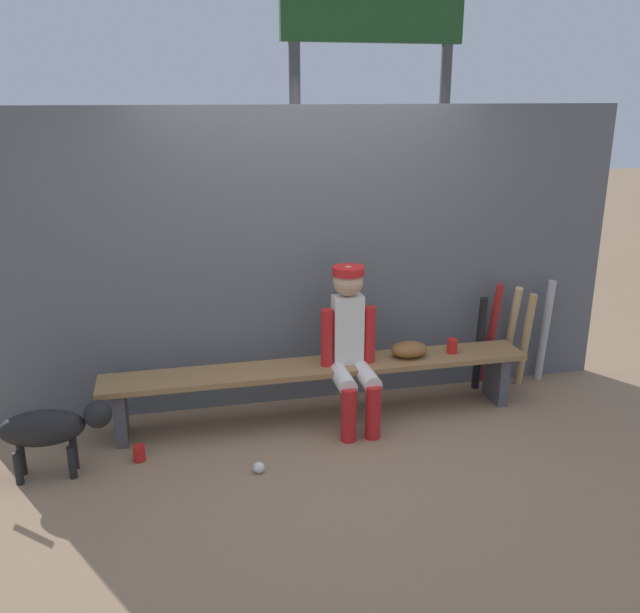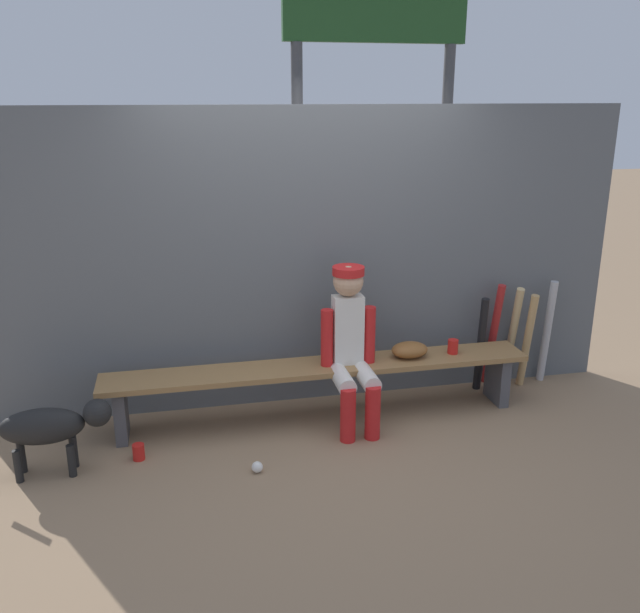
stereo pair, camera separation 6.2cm
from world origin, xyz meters
name	(u,v)px [view 1 (the left image)]	position (x,y,z in m)	size (l,w,h in m)	color
ground_plane	(320,418)	(0.00, 0.00, 0.00)	(30.00, 30.00, 0.00)	#937556
chainlink_fence	(309,260)	(0.00, 0.38, 1.14)	(4.98, 0.03, 2.27)	#595E63
dugout_bench	(320,375)	(0.00, 0.00, 0.35)	(3.18, 0.36, 0.44)	olive
player_seated	(351,342)	(0.21, -0.11, 0.63)	(0.41, 0.55, 1.17)	silver
baseball_glove	(409,349)	(0.69, 0.00, 0.50)	(0.28, 0.20, 0.12)	brown
bat_aluminum_black	(479,344)	(1.38, 0.22, 0.40)	(0.06, 0.06, 0.80)	black
bat_aluminum_red	(492,334)	(1.53, 0.30, 0.45)	(0.06, 0.06, 0.89)	#B22323
bat_wood_natural	(511,334)	(1.70, 0.30, 0.43)	(0.06, 0.06, 0.88)	tan
bat_wood_tan	(525,340)	(1.79, 0.21, 0.41)	(0.06, 0.06, 0.81)	tan
bat_aluminum_silver	(545,331)	(2.00, 0.27, 0.45)	(0.06, 0.06, 0.89)	#B7B7BC
baseball	(259,468)	(-0.56, -0.66, 0.04)	(0.07, 0.07, 0.07)	white
cup_on_ground	(139,453)	(-1.32, -0.33, 0.06)	(0.08, 0.08, 0.11)	red
cup_on_bench	(452,346)	(1.05, 0.01, 0.49)	(0.08, 0.08, 0.11)	red
scoreboard	(379,45)	(0.86, 1.47, 2.75)	(1.89, 0.27, 3.98)	#3F3F42
dog	(52,428)	(-1.83, -0.40, 0.34)	(0.84, 0.20, 0.49)	black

